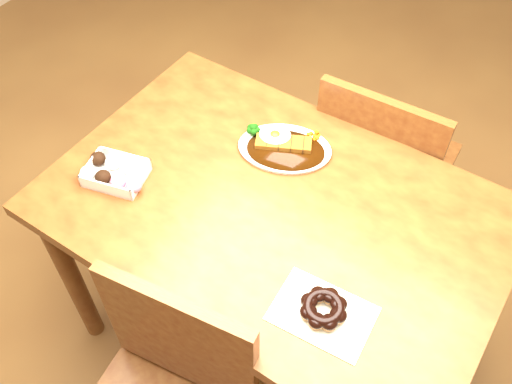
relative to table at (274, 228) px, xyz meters
The scene contains 6 objects.
ground 0.65m from the table, ahead, with size 6.00×6.00×0.00m, color brown.
table is the anchor object (origin of this frame).
chair_far 0.57m from the table, 79.36° to the left, with size 0.44×0.44×0.87m.
katsu_curry_plate 0.24m from the table, 115.79° to the left, with size 0.31×0.27×0.05m.
donut_box 0.46m from the table, 158.95° to the right, with size 0.19×0.16×0.04m.
pon_de_ring 0.35m from the table, 38.20° to the right, with size 0.24×0.17×0.04m.
Camera 1 is at (0.47, -0.80, 1.93)m, focal length 40.00 mm.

